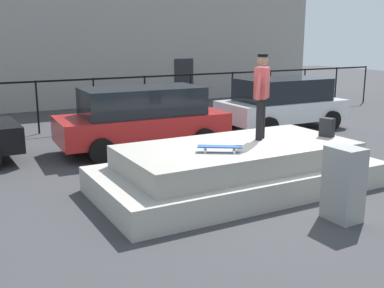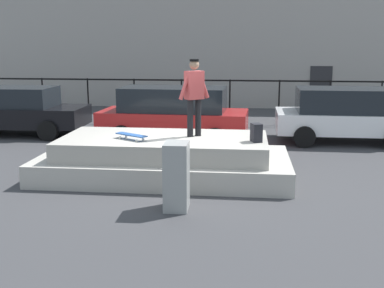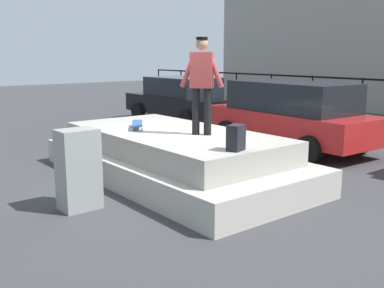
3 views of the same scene
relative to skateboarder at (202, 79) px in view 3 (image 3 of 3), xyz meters
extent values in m
plane|color=#38383A|center=(-0.36, -0.54, -1.95)|extent=(60.00, 60.00, 0.00)
cube|color=#ADA89E|center=(-0.68, -0.17, -1.70)|extent=(5.74, 2.83, 0.50)
cube|color=#A09B91|center=(-0.68, -0.17, -1.23)|extent=(4.71, 2.32, 0.43)
cylinder|color=black|center=(0.08, 0.07, -0.59)|extent=(0.14, 0.14, 0.86)
cylinder|color=black|center=(-0.08, -0.07, -0.59)|extent=(0.14, 0.14, 0.86)
cube|color=maroon|center=(0.00, 0.00, 0.16)|extent=(0.47, 0.44, 0.64)
cylinder|color=maroon|center=(0.19, 0.16, 0.15)|extent=(0.30, 0.27, 0.61)
cylinder|color=maroon|center=(-0.19, -0.16, 0.15)|extent=(0.30, 0.27, 0.61)
sphere|color=tan|center=(0.00, 0.00, 0.62)|extent=(0.22, 0.22, 0.22)
cylinder|color=black|center=(0.00, 0.00, 0.72)|extent=(0.29, 0.29, 0.05)
cube|color=#264C8C|center=(-1.36, -0.56, -0.91)|extent=(0.81, 0.62, 0.02)
cylinder|color=silver|center=(-1.53, -0.33, -0.99)|extent=(0.06, 0.06, 0.06)
cylinder|color=silver|center=(-1.64, -0.50, -0.99)|extent=(0.06, 0.06, 0.06)
cylinder|color=silver|center=(-1.07, -0.62, -0.99)|extent=(0.06, 0.06, 0.06)
cylinder|color=silver|center=(-1.18, -0.79, -0.99)|extent=(0.06, 0.06, 0.06)
cube|color=black|center=(1.42, -0.49, -0.82)|extent=(0.28, 0.33, 0.40)
cube|color=black|center=(-6.50, 4.48, -1.31)|extent=(4.66, 1.99, 0.64)
cube|color=black|center=(-6.50, 4.48, -0.67)|extent=(2.58, 1.72, 0.65)
cylinder|color=black|center=(-7.95, 5.42, -1.63)|extent=(0.64, 0.23, 0.64)
cylinder|color=black|center=(-7.91, 3.49, -1.63)|extent=(0.64, 0.23, 0.64)
cylinder|color=black|center=(-5.09, 5.48, -1.63)|extent=(0.64, 0.23, 0.64)
cylinder|color=black|center=(-5.05, 3.55, -1.63)|extent=(0.64, 0.23, 0.64)
cube|color=#B21E1E|center=(-1.06, 3.85, -1.30)|extent=(4.64, 2.06, 0.66)
cube|color=black|center=(-1.06, 3.85, -0.60)|extent=(3.26, 1.77, 0.73)
cylinder|color=black|center=(-2.42, 4.86, -1.63)|extent=(0.65, 0.25, 0.64)
cylinder|color=black|center=(-2.51, 2.97, -1.63)|extent=(0.65, 0.25, 0.64)
cylinder|color=black|center=(0.40, 4.72, -1.63)|extent=(0.65, 0.25, 0.64)
cylinder|color=black|center=(0.31, 2.84, -1.63)|extent=(0.65, 0.25, 0.64)
cube|color=gray|center=(-0.07, -2.42, -1.31)|extent=(0.45, 0.61, 1.27)
cylinder|color=black|center=(-12.36, 7.45, -1.10)|extent=(0.06, 0.06, 1.70)
cylinder|color=black|center=(-10.51, 7.45, -1.10)|extent=(0.06, 0.06, 1.70)
cylinder|color=black|center=(-8.67, 7.45, -1.10)|extent=(0.06, 0.06, 1.70)
cylinder|color=black|center=(-6.82, 7.45, -1.10)|extent=(0.06, 0.06, 1.70)
cylinder|color=black|center=(-4.98, 7.45, -1.10)|extent=(0.06, 0.06, 1.70)
cylinder|color=black|center=(-3.13, 7.45, -1.10)|extent=(0.06, 0.06, 1.70)
cylinder|color=black|center=(-1.28, 7.45, -1.10)|extent=(0.06, 0.06, 1.70)
camera|label=1|loc=(-5.90, -7.73, 1.11)|focal=43.63mm
camera|label=2|loc=(1.18, -11.07, 1.11)|focal=45.70mm
camera|label=3|loc=(6.33, -5.24, 0.43)|focal=42.10mm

